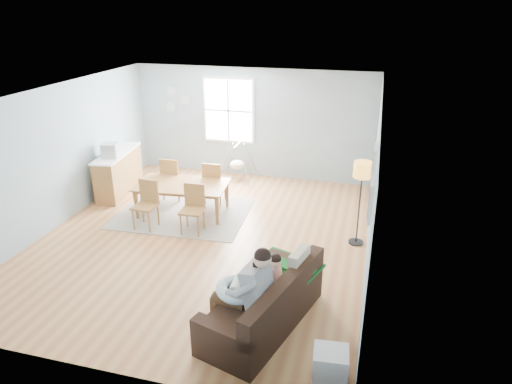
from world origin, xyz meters
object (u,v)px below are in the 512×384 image
(storage_cube, at_px, (329,367))
(chair_sw, at_px, (147,201))
(chair_nw, at_px, (172,176))
(sofa, at_px, (266,307))
(toddler, at_px, (269,273))
(monitor, at_px, (110,150))
(counter, at_px, (119,172))
(chair_se, at_px, (193,205))
(dining_table, at_px, (182,199))
(father, at_px, (247,288))
(chair_ne, at_px, (213,180))
(floor_lamp, at_px, (362,177))
(baby_swing, at_px, (237,164))

(storage_cube, xyz_separation_m, chair_sw, (-3.93, 3.14, 0.32))
(storage_cube, xyz_separation_m, chair_nw, (-4.00, 4.46, 0.34))
(sofa, xyz_separation_m, toddler, (-0.02, 0.21, 0.40))
(toddler, distance_m, monitor, 5.45)
(storage_cube, height_order, counter, counter)
(toddler, distance_m, chair_sw, 3.64)
(toddler, distance_m, chair_se, 2.96)
(storage_cube, bearing_deg, dining_table, 132.37)
(toddler, height_order, storage_cube, toddler)
(chair_se, bearing_deg, monitor, 155.64)
(father, xyz_separation_m, storage_cube, (1.16, -0.56, -0.50))
(chair_nw, height_order, chair_ne, chair_nw)
(sofa, bearing_deg, floor_lamp, 68.41)
(chair_nw, bearing_deg, chair_se, -51.02)
(sofa, height_order, dining_table, sofa)
(father, bearing_deg, toddler, 67.77)
(monitor, bearing_deg, baby_swing, 37.62)
(floor_lamp, bearing_deg, dining_table, 174.59)
(sofa, distance_m, chair_ne, 4.26)
(storage_cube, bearing_deg, chair_nw, 131.94)
(toddler, relative_size, dining_table, 0.43)
(dining_table, height_order, chair_nw, chair_nw)
(storage_cube, bearing_deg, floor_lamp, 88.21)
(floor_lamp, xyz_separation_m, baby_swing, (-3.09, 2.58, -0.91))
(sofa, relative_size, chair_se, 2.33)
(floor_lamp, xyz_separation_m, storage_cube, (-0.11, -3.48, -1.09))
(sofa, relative_size, baby_swing, 2.46)
(floor_lamp, height_order, dining_table, floor_lamp)
(sofa, relative_size, monitor, 5.58)
(chair_se, xyz_separation_m, counter, (-2.42, 1.39, -0.05))
(father, xyz_separation_m, chair_sw, (-2.77, 2.58, -0.18))
(floor_lamp, bearing_deg, chair_sw, -175.11)
(dining_table, relative_size, chair_ne, 1.96)
(dining_table, height_order, chair_se, chair_se)
(father, xyz_separation_m, dining_table, (-2.33, 3.26, -0.39))
(sofa, xyz_separation_m, counter, (-4.44, 3.77, 0.20))
(father, height_order, counter, father)
(toddler, height_order, monitor, monitor)
(dining_table, xyz_separation_m, baby_swing, (0.50, 2.24, 0.07))
(monitor, bearing_deg, counter, 99.86)
(sofa, relative_size, chair_ne, 2.30)
(dining_table, height_order, baby_swing, baby_swing)
(monitor, bearing_deg, dining_table, -13.12)
(father, bearing_deg, baby_swing, 108.40)
(counter, bearing_deg, storage_cube, -40.34)
(chair_nw, xyz_separation_m, counter, (-1.39, 0.12, -0.08))
(sofa, height_order, storage_cube, sofa)
(chair_nw, bearing_deg, chair_ne, 3.08)
(chair_ne, xyz_separation_m, baby_swing, (0.06, 1.56, -0.15))
(father, distance_m, dining_table, 4.03)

